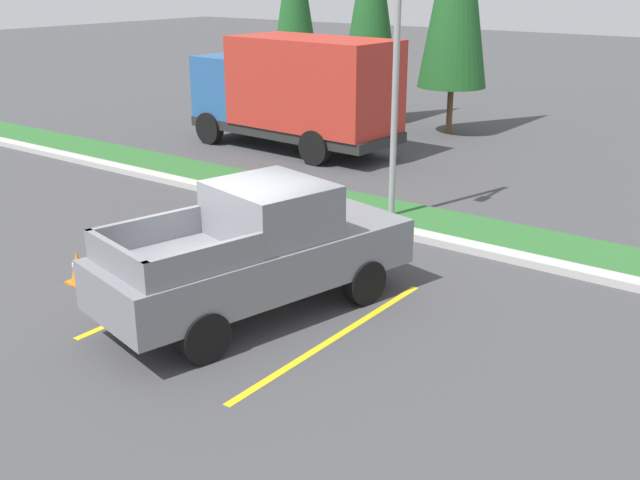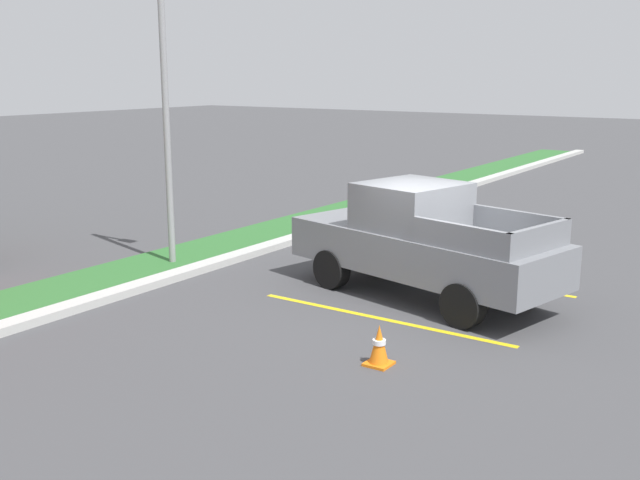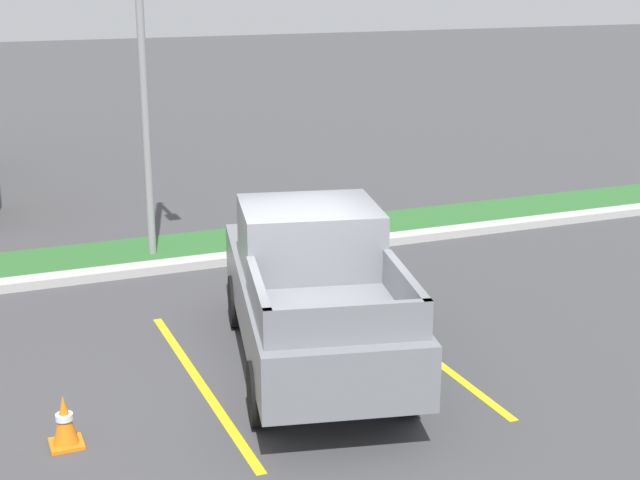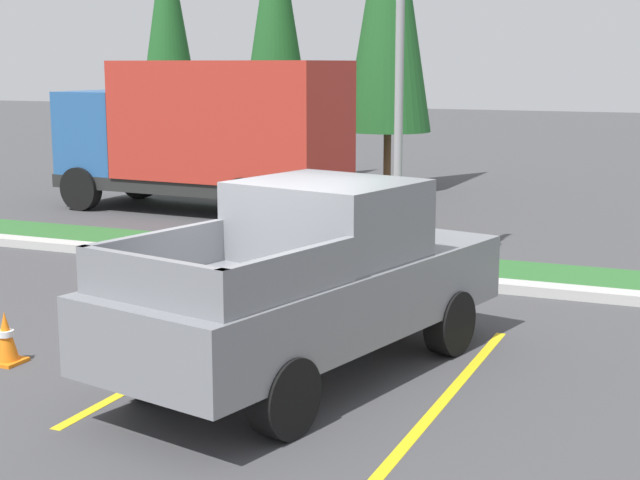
{
  "view_description": "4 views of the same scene",
  "coord_description": "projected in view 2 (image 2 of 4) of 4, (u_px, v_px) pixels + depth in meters",
  "views": [
    {
      "loc": [
        8.07,
        -8.08,
        5.23
      ],
      "look_at": [
        1.11,
        1.24,
        1.1
      ],
      "focal_mm": 42.71,
      "sensor_mm": 36.0,
      "label": 1
    },
    {
      "loc": [
        -11.47,
        -5.53,
        4.07
      ],
      "look_at": [
        -0.27,
        2.1,
        1.0
      ],
      "focal_mm": 41.64,
      "sensor_mm": 36.0,
      "label": 2
    },
    {
      "loc": [
        -3.74,
        -10.2,
        5.06
      ],
      "look_at": [
        1.31,
        2.0,
        1.18
      ],
      "focal_mm": 52.18,
      "sensor_mm": 36.0,
      "label": 3
    },
    {
      "loc": [
        4.51,
        -8.73,
        3.34
      ],
      "look_at": [
        0.11,
        1.55,
        1.26
      ],
      "focal_mm": 53.29,
      "sensor_mm": 36.0,
      "label": 4
    }
  ],
  "objects": [
    {
      "name": "ground_plane",
      "position": [
        426.0,
        307.0,
        13.18
      ],
      "size": [
        120.0,
        120.0,
        0.0
      ],
      "primitive_type": "plane",
      "color": "#424244"
    },
    {
      "name": "parking_line_near",
      "position": [
        381.0,
        318.0,
        12.55
      ],
      "size": [
        0.12,
        4.8,
        0.01
      ],
      "primitive_type": "cube",
      "color": "yellow",
      "rests_on": "ground"
    },
    {
      "name": "parking_line_far",
      "position": [
        456.0,
        278.0,
        15.05
      ],
      "size": [
        0.12,
        4.8,
        0.01
      ],
      "primitive_type": "cube",
      "color": "yellow",
      "rests_on": "ground"
    },
    {
      "name": "curb_strip",
      "position": [
        215.0,
        263.0,
        15.91
      ],
      "size": [
        56.0,
        0.4,
        0.15
      ],
      "primitive_type": "cube",
      "color": "#B2B2AD",
      "rests_on": "ground"
    },
    {
      "name": "grass_median",
      "position": [
        179.0,
        258.0,
        16.53
      ],
      "size": [
        56.0,
        1.8,
        0.06
      ],
      "primitive_type": "cube",
      "color": "#2D662D",
      "rests_on": "ground"
    },
    {
      "name": "pickup_truck_main",
      "position": [
        421.0,
        241.0,
        13.6
      ],
      "size": [
        3.02,
        5.51,
        2.1
      ],
      "color": "black",
      "rests_on": "ground"
    },
    {
      "name": "street_light",
      "position": [
        171.0,
        95.0,
        15.23
      ],
      "size": [
        0.24,
        1.49,
        6.18
      ],
      "color": "gray",
      "rests_on": "ground"
    },
    {
      "name": "traffic_cone",
      "position": [
        379.0,
        346.0,
        10.5
      ],
      "size": [
        0.36,
        0.36,
        0.6
      ],
      "color": "orange",
      "rests_on": "ground"
    }
  ]
}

